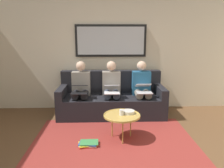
# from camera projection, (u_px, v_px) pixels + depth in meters

# --- Properties ---
(wall_rear) EXTENTS (6.00, 0.12, 2.60)m
(wall_rear) POSITION_uv_depth(u_px,v_px,m) (111.00, 52.00, 5.03)
(wall_rear) COLOR beige
(wall_rear) RESTS_ON ground_plane
(area_rug) EXTENTS (2.60, 1.80, 0.01)m
(area_rug) POSITION_uv_depth(u_px,v_px,m) (114.00, 140.00, 3.61)
(area_rug) COLOR maroon
(area_rug) RESTS_ON ground_plane
(couch) EXTENTS (2.20, 0.90, 0.90)m
(couch) POSITION_uv_depth(u_px,v_px,m) (111.00, 100.00, 4.78)
(couch) COLOR black
(couch) RESTS_ON ground_plane
(framed_mirror) EXTENTS (1.57, 0.05, 0.70)m
(framed_mirror) POSITION_uv_depth(u_px,v_px,m) (111.00, 41.00, 4.89)
(framed_mirror) COLOR black
(coffee_table) EXTENTS (0.60, 0.60, 0.43)m
(coffee_table) POSITION_uv_depth(u_px,v_px,m) (122.00, 116.00, 3.58)
(coffee_table) COLOR tan
(coffee_table) RESTS_ON ground_plane
(cup) EXTENTS (0.07, 0.07, 0.09)m
(cup) POSITION_uv_depth(u_px,v_px,m) (121.00, 112.00, 3.55)
(cup) COLOR silver
(cup) RESTS_ON coffee_table
(bowl) EXTENTS (0.20, 0.20, 0.05)m
(bowl) POSITION_uv_depth(u_px,v_px,m) (129.00, 112.00, 3.63)
(bowl) COLOR beige
(bowl) RESTS_ON coffee_table
(person_left) EXTENTS (0.38, 0.58, 1.14)m
(person_left) POSITION_uv_depth(u_px,v_px,m) (142.00, 87.00, 4.67)
(person_left) COLOR #235B84
(person_left) RESTS_ON couch
(laptop_silver) EXTENTS (0.30, 0.38, 0.17)m
(laptop_silver) POSITION_uv_depth(u_px,v_px,m) (144.00, 88.00, 4.44)
(laptop_silver) COLOR silver
(person_middle) EXTENTS (0.38, 0.58, 1.14)m
(person_middle) POSITION_uv_depth(u_px,v_px,m) (111.00, 87.00, 4.65)
(person_middle) COLOR gray
(person_middle) RESTS_ON couch
(laptop_white) EXTENTS (0.30, 0.37, 0.16)m
(laptop_white) POSITION_uv_depth(u_px,v_px,m) (112.00, 89.00, 4.41)
(laptop_white) COLOR white
(person_right) EXTENTS (0.38, 0.58, 1.14)m
(person_right) POSITION_uv_depth(u_px,v_px,m) (81.00, 87.00, 4.63)
(person_right) COLOR gray
(person_right) RESTS_ON couch
(laptop_black) EXTENTS (0.32, 0.37, 0.15)m
(laptop_black) POSITION_uv_depth(u_px,v_px,m) (80.00, 89.00, 4.39)
(laptop_black) COLOR black
(magazine_stack) EXTENTS (0.32, 0.26, 0.05)m
(magazine_stack) POSITION_uv_depth(u_px,v_px,m) (88.00, 144.00, 3.43)
(magazine_stack) COLOR red
(magazine_stack) RESTS_ON ground_plane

